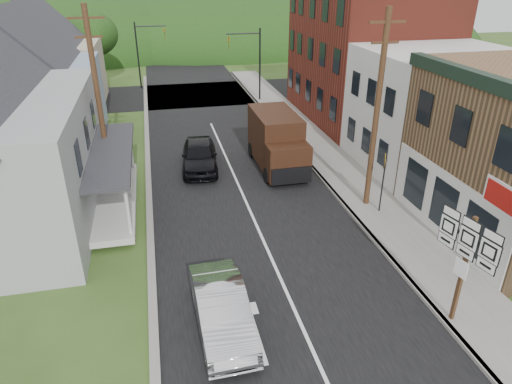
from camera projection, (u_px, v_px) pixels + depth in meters
ground at (272, 261)px, 17.96m from camera, size 120.00×120.00×0.00m
road at (229, 165)px, 26.71m from camera, size 9.00×90.00×0.02m
cross_road at (198, 94)px, 41.59m from camera, size 60.00×9.00×0.02m
sidewalk_right at (337, 168)px, 26.10m from camera, size 2.80×55.00×0.15m
curb_right at (314, 170)px, 25.83m from camera, size 0.20×55.00×0.15m
curb_left at (149, 186)px, 24.01m from camera, size 0.30×55.00×0.12m
storefront_white at (436, 110)px, 25.33m from camera, size 8.00×7.00×6.50m
storefront_red at (365, 51)px, 32.87m from camera, size 8.00×12.00×10.00m
house_blue at (39, 84)px, 29.02m from camera, size 7.14×8.16×7.28m
house_cream at (54, 60)px, 36.80m from camera, size 7.14×8.16×7.28m
utility_pole_right at (377, 112)px, 20.08m from camera, size 1.60×0.26×9.00m
utility_pole_left at (99, 102)px, 21.62m from camera, size 1.60×0.26×9.00m
traffic_signal_right at (252, 57)px, 37.72m from camera, size 2.87×0.20×6.00m
traffic_signal_left at (145, 47)px, 42.13m from camera, size 2.87×0.20×6.00m
tree_left_d at (91, 34)px, 42.02m from camera, size 4.80×4.80×6.94m
forested_ridge at (177, 47)px, 66.08m from camera, size 90.00×30.00×16.00m
silver_sedan at (222, 310)px, 14.28m from camera, size 1.67×4.51×1.47m
dark_sedan at (200, 156)px, 25.81m from camera, size 2.38×4.96×1.63m
delivery_van at (277, 142)px, 25.62m from camera, size 2.34×5.60×3.13m
route_sign_cluster at (465, 256)px, 13.70m from camera, size 0.51×2.12×3.77m
warning_sign at (383, 174)px, 20.52m from camera, size 0.34×0.75×2.93m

